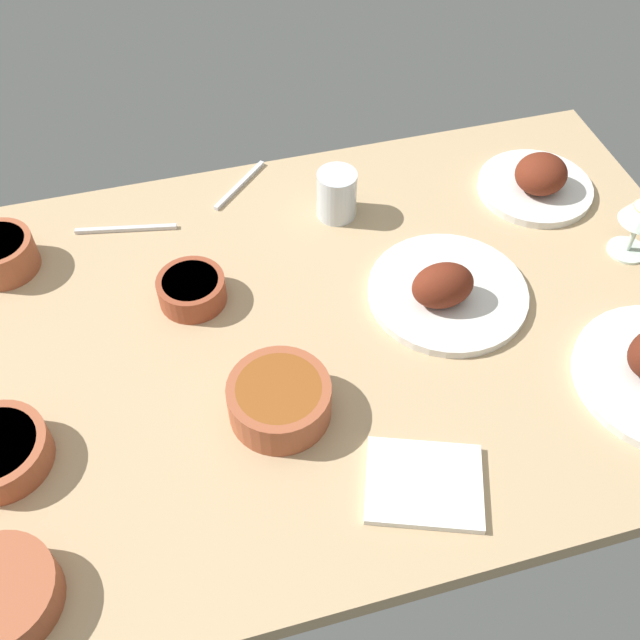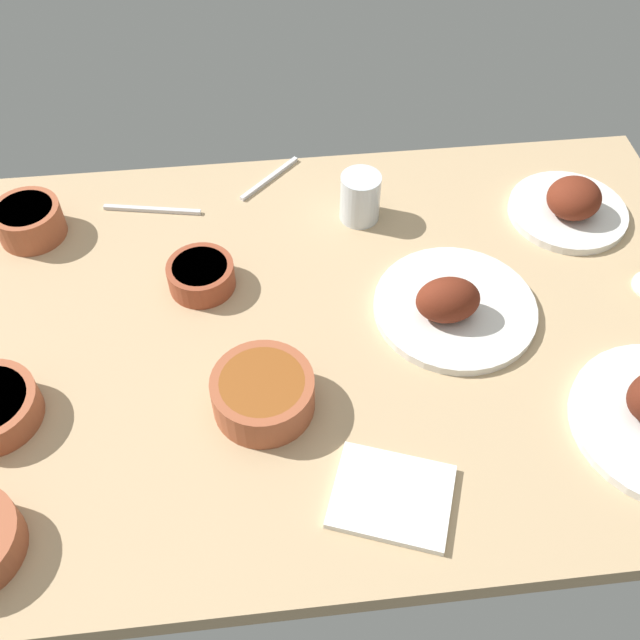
# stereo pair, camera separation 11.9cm
# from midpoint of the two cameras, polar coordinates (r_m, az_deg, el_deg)

# --- Properties ---
(dining_table) EXTENTS (1.40, 0.90, 0.04)m
(dining_table) POSITION_cam_midpoint_polar(r_m,az_deg,el_deg) (1.22, -2.79, -1.37)
(dining_table) COLOR tan
(dining_table) RESTS_ON ground
(plate_near_viewer) EXTENTS (0.27, 0.27, 0.09)m
(plate_near_viewer) POSITION_cam_midpoint_polar(r_m,az_deg,el_deg) (1.24, 7.09, 2.17)
(plate_near_viewer) COLOR silver
(plate_near_viewer) RESTS_ON dining_table
(plate_center_main) EXTENTS (0.22, 0.22, 0.09)m
(plate_center_main) POSITION_cam_midpoint_polar(r_m,az_deg,el_deg) (1.47, 14.37, 10.30)
(plate_center_main) COLOR silver
(plate_center_main) RESTS_ON dining_table
(bowl_sauce) EXTENTS (0.12, 0.12, 0.06)m
(bowl_sauce) POSITION_cam_midpoint_polar(r_m,az_deg,el_deg) (1.42, -25.90, 4.56)
(bowl_sauce) COLOR #A35133
(bowl_sauce) RESTS_ON dining_table
(bowl_potatoes) EXTENTS (0.11, 0.11, 0.05)m
(bowl_potatoes) POSITION_cam_midpoint_polar(r_m,az_deg,el_deg) (1.26, -12.66, 2.22)
(bowl_potatoes) COLOR brown
(bowl_potatoes) RESTS_ON dining_table
(bowl_soup) EXTENTS (0.15, 0.15, 0.06)m
(bowl_soup) POSITION_cam_midpoint_polar(r_m,az_deg,el_deg) (1.09, -6.33, -6.34)
(bowl_soup) COLOR #A35133
(bowl_soup) RESTS_ON dining_table
(water_tumbler) EXTENTS (0.07, 0.07, 0.09)m
(water_tumbler) POSITION_cam_midpoint_polar(r_m,az_deg,el_deg) (1.37, -1.21, 9.62)
(water_tumbler) COLOR silver
(water_tumbler) RESTS_ON dining_table
(folded_napkin) EXTENTS (0.20, 0.18, 0.01)m
(folded_napkin) POSITION_cam_midpoint_polar(r_m,az_deg,el_deg) (1.05, 4.82, -12.80)
(folded_napkin) COLOR white
(folded_napkin) RESTS_ON dining_table
(fork_loose) EXTENTS (0.12, 0.12, 0.01)m
(fork_loose) POSITION_cam_midpoint_polar(r_m,az_deg,el_deg) (1.47, -8.62, 10.24)
(fork_loose) COLOR silver
(fork_loose) RESTS_ON dining_table
(spoon_loose) EXTENTS (0.18, 0.04, 0.01)m
(spoon_loose) POSITION_cam_midpoint_polar(r_m,az_deg,el_deg) (1.43, -17.22, 6.67)
(spoon_loose) COLOR silver
(spoon_loose) RESTS_ON dining_table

